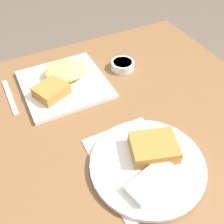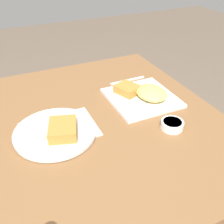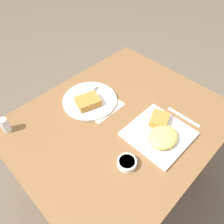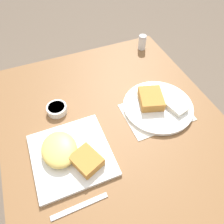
# 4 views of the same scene
# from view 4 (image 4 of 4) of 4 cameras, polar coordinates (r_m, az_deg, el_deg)

# --- Properties ---
(ground_plane) EXTENTS (8.00, 8.00, 0.00)m
(ground_plane) POSITION_cam_4_polar(r_m,az_deg,el_deg) (1.51, 0.57, -19.50)
(ground_plane) COLOR brown
(dining_table) EXTENTS (1.08, 0.89, 0.71)m
(dining_table) POSITION_cam_4_polar(r_m,az_deg,el_deg) (0.95, 0.87, -6.35)
(dining_table) COLOR brown
(dining_table) RESTS_ON ground_plane
(menu_card) EXTENTS (0.20, 0.27, 0.00)m
(menu_card) POSITION_cam_4_polar(r_m,az_deg,el_deg) (0.95, 11.33, 0.14)
(menu_card) COLOR beige
(menu_card) RESTS_ON dining_table
(plate_square_near) EXTENTS (0.28, 0.28, 0.06)m
(plate_square_near) POSITION_cam_4_polar(r_m,az_deg,el_deg) (0.81, -11.21, -10.54)
(plate_square_near) COLOR white
(plate_square_near) RESTS_ON dining_table
(plate_oval_far) EXTENTS (0.30, 0.30, 0.05)m
(plate_oval_far) POSITION_cam_4_polar(r_m,az_deg,el_deg) (0.95, 11.78, 2.04)
(plate_oval_far) COLOR white
(plate_oval_far) RESTS_ON menu_card
(sauce_ramekin) EXTENTS (0.08, 0.08, 0.03)m
(sauce_ramekin) POSITION_cam_4_polar(r_m,az_deg,el_deg) (0.95, -14.21, 0.80)
(sauce_ramekin) COLOR white
(sauce_ramekin) RESTS_ON dining_table
(salt_shaker) EXTENTS (0.04, 0.04, 0.08)m
(salt_shaker) POSITION_cam_4_polar(r_m,az_deg,el_deg) (1.27, 7.86, 17.40)
(salt_shaker) COLOR white
(salt_shaker) RESTS_ON dining_table
(butter_knife) EXTENTS (0.02, 0.19, 0.00)m
(butter_knife) POSITION_cam_4_polar(r_m,az_deg,el_deg) (0.75, -8.44, -23.20)
(butter_knife) COLOR silver
(butter_knife) RESTS_ON dining_table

